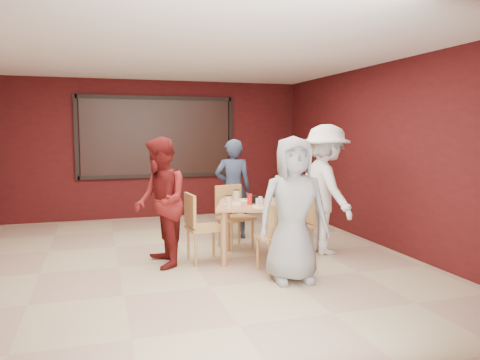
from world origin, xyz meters
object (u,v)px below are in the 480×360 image
object	(u,v)px
chair_right	(302,222)
diner_front	(293,210)
chair_front	(279,234)
chair_left	(199,224)
diner_left	(160,202)
diner_back	(233,189)
chair_back	(233,212)
diner_right	(325,189)
dining_table	(254,210)

from	to	relation	value
chair_right	diner_front	bearing A→B (deg)	-119.11
chair_front	diner_front	xyz separation A→B (m)	(0.05, -0.32, 0.35)
chair_left	diner_left	distance (m)	0.61
chair_left	chair_right	xyz separation A→B (m)	(1.52, 0.02, -0.06)
chair_front	diner_front	world-z (taller)	diner_front
chair_front	diner_back	world-z (taller)	diner_back
chair_front	diner_left	distance (m)	1.60
diner_back	chair_back	bearing A→B (deg)	86.37
chair_back	chair_right	world-z (taller)	chair_back
diner_back	diner_left	size ratio (longest dim) A/B	0.97
chair_left	diner_front	size ratio (longest dim) A/B	0.55
diner_front	chair_right	bearing A→B (deg)	66.97
diner_front	diner_right	bearing A→B (deg)	53.84
diner_front	diner_left	bearing A→B (deg)	148.71
chair_front	chair_left	xyz separation A→B (m)	(-0.84, 0.79, 0.03)
diner_right	diner_front	bearing A→B (deg)	135.20
dining_table	diner_back	distance (m)	1.32
dining_table	diner_right	bearing A→B (deg)	-0.14
dining_table	diner_front	size ratio (longest dim) A/B	0.73
diner_back	diner_right	size ratio (longest dim) A/B	0.88
dining_table	chair_back	bearing A→B (deg)	98.03
chair_right	diner_right	size ratio (longest dim) A/B	0.44
diner_left	diner_right	bearing A→B (deg)	86.69
diner_back	diner_right	distance (m)	1.66
chair_back	diner_left	distance (m)	1.42
chair_right	diner_back	distance (m)	1.46
diner_front	diner_right	size ratio (longest dim) A/B	0.92
chair_right	dining_table	bearing A→B (deg)	-175.25
chair_front	chair_back	xyz separation A→B (m)	(-0.17, 1.46, 0.03)
chair_front	diner_back	size ratio (longest dim) A/B	0.54
chair_right	diner_front	xyz separation A→B (m)	(-0.63, -1.13, 0.39)
chair_right	diner_right	world-z (taller)	diner_right
chair_back	diner_left	xyz separation A→B (m)	(-1.19, -0.71, 0.32)
chair_front	diner_right	distance (m)	1.33
dining_table	chair_right	world-z (taller)	dining_table
chair_right	chair_left	bearing A→B (deg)	-179.29
chair_left	diner_right	xyz separation A→B (m)	(1.86, -0.05, 0.40)
chair_left	diner_back	xyz separation A→B (m)	(0.85, 1.27, 0.29)
chair_back	dining_table	bearing A→B (deg)	-81.97
chair_left	chair_right	distance (m)	1.52
diner_right	chair_right	bearing A→B (deg)	76.60
chair_back	diner_back	distance (m)	0.69
dining_table	diner_left	xyz separation A→B (m)	(-1.29, 0.01, 0.17)
chair_left	chair_right	size ratio (longest dim) A/B	1.14
chair_front	chair_back	bearing A→B (deg)	96.78
chair_back	chair_right	bearing A→B (deg)	-37.44
chair_back	diner_right	bearing A→B (deg)	-31.05
chair_front	chair_left	world-z (taller)	chair_left
chair_left	diner_back	size ratio (longest dim) A/B	0.57
diner_front	chair_back	bearing A→B (deg)	103.10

